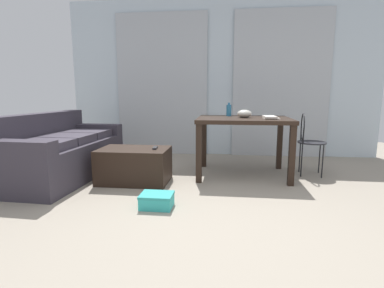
% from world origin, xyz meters
% --- Properties ---
extents(ground_plane, '(7.28, 7.28, 0.00)m').
position_xyz_m(ground_plane, '(0.00, 1.12, 0.00)').
color(ground_plane, gray).
extents(wall_back, '(5.38, 0.10, 2.70)m').
position_xyz_m(wall_back, '(0.00, 3.03, 1.35)').
color(wall_back, silver).
rests_on(wall_back, ground).
extents(curtains, '(3.67, 0.03, 2.47)m').
position_xyz_m(curtains, '(0.00, 2.95, 1.23)').
color(curtains, '#B2B7BC').
rests_on(curtains, ground).
extents(couch, '(0.94, 1.89, 0.83)m').
position_xyz_m(couch, '(-2.00, 1.22, 0.33)').
color(couch, '#38333D').
rests_on(couch, ground).
extents(coffee_table, '(0.84, 0.55, 0.42)m').
position_xyz_m(coffee_table, '(-0.99, 1.13, 0.21)').
color(coffee_table, black).
rests_on(coffee_table, ground).
extents(craft_table, '(1.19, 0.92, 0.77)m').
position_xyz_m(craft_table, '(0.35, 1.61, 0.67)').
color(craft_table, black).
rests_on(craft_table, ground).
extents(wire_chair, '(0.36, 0.38, 0.82)m').
position_xyz_m(wire_chair, '(1.19, 1.72, 0.51)').
color(wire_chair, black).
rests_on(wire_chair, ground).
extents(bottle_near, '(0.07, 0.07, 0.19)m').
position_xyz_m(bottle_near, '(0.16, 1.90, 0.85)').
color(bottle_near, teal).
rests_on(bottle_near, craft_table).
extents(bowl, '(0.18, 0.18, 0.10)m').
position_xyz_m(bowl, '(0.36, 1.62, 0.82)').
color(bowl, beige).
rests_on(bowl, craft_table).
extents(book_stack, '(0.19, 0.28, 0.03)m').
position_xyz_m(book_stack, '(0.67, 1.49, 0.79)').
color(book_stack, silver).
rests_on(book_stack, craft_table).
extents(tv_remote_on_table, '(0.08, 0.16, 0.02)m').
position_xyz_m(tv_remote_on_table, '(0.37, 1.92, 0.78)').
color(tv_remote_on_table, '#B7B7B2').
rests_on(tv_remote_on_table, craft_table).
extents(tv_remote_primary, '(0.06, 0.16, 0.02)m').
position_xyz_m(tv_remote_primary, '(-0.73, 1.15, 0.43)').
color(tv_remote_primary, '#232326').
rests_on(tv_remote_primary, coffee_table).
extents(shoebox, '(0.31, 0.24, 0.13)m').
position_xyz_m(shoebox, '(-0.52, 0.34, 0.07)').
color(shoebox, '#33B2AD').
rests_on(shoebox, ground).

